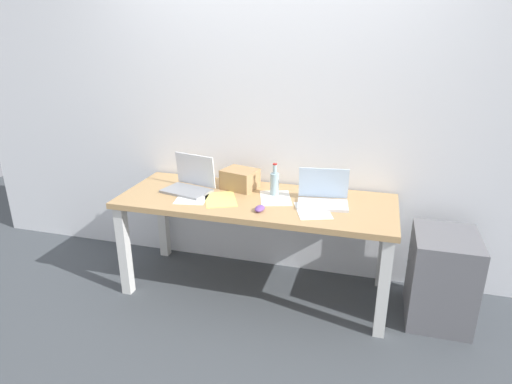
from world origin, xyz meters
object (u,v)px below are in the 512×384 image
at_px(cardboard_box, 240,179).
at_px(filing_cabinet, 441,277).
at_px(desk, 256,211).
at_px(laptop_right, 323,196).
at_px(beer_bottle, 275,183).
at_px(laptop_left, 190,183).
at_px(computer_mouse, 260,208).

bearing_deg(cardboard_box, filing_cabinet, -7.09).
relative_size(desk, laptop_right, 5.32).
height_order(beer_bottle, filing_cabinet, beer_bottle).
height_order(laptop_left, cardboard_box, laptop_left).
xyz_separation_m(computer_mouse, cardboard_box, (-0.26, 0.38, 0.06)).
relative_size(beer_bottle, cardboard_box, 0.97).
xyz_separation_m(desk, laptop_right, (0.46, 0.03, 0.14)).
xyz_separation_m(laptop_right, computer_mouse, (-0.38, -0.24, -0.04)).
height_order(desk, filing_cabinet, desk).
relative_size(desk, cardboard_box, 8.00).
xyz_separation_m(desk, filing_cabinet, (1.27, -0.01, -0.33)).
bearing_deg(filing_cabinet, cardboard_box, 172.91).
height_order(computer_mouse, filing_cabinet, computer_mouse).
bearing_deg(computer_mouse, laptop_right, 36.82).
bearing_deg(laptop_left, computer_mouse, -21.67).
bearing_deg(laptop_right, laptop_left, 179.95).
height_order(desk, beer_bottle, beer_bottle).
relative_size(desk, laptop_left, 5.02).
relative_size(cardboard_box, filing_cabinet, 0.39).
distance_m(desk, cardboard_box, 0.29).
bearing_deg(laptop_right, desk, -176.24).
distance_m(cardboard_box, filing_cabinet, 1.54).
distance_m(desk, laptop_left, 0.54).
bearing_deg(desk, computer_mouse, -68.04).
xyz_separation_m(laptop_left, laptop_right, (0.98, -0.00, -0.00)).
relative_size(laptop_right, filing_cabinet, 0.59).
bearing_deg(beer_bottle, computer_mouse, -94.38).
xyz_separation_m(laptop_left, filing_cabinet, (1.79, -0.04, -0.48)).
relative_size(laptop_left, filing_cabinet, 0.63).
relative_size(laptop_right, computer_mouse, 3.63).
bearing_deg(laptop_left, desk, -3.49).
relative_size(laptop_left, computer_mouse, 3.85).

